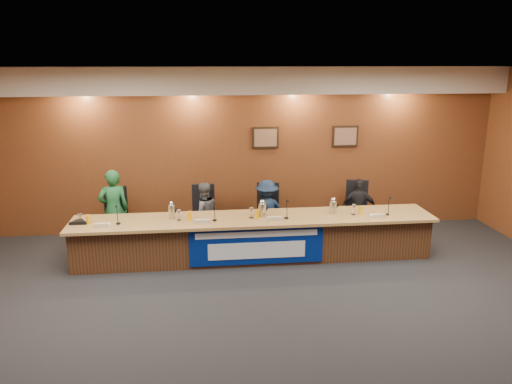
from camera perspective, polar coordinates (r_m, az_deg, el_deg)
floor at (r=6.58m, az=2.17°, el=-15.43°), size 10.00×10.00×0.00m
ceiling at (r=5.68m, az=2.50°, el=13.66°), size 10.00×8.00×0.04m
wall_back at (r=9.81m, az=-1.28°, el=4.77°), size 10.00×0.04×3.20m
soffit at (r=9.41m, az=-1.18°, el=12.62°), size 10.00×0.50×0.50m
dais_body at (r=8.59m, az=-0.23°, el=-5.35°), size 6.00×0.80×0.70m
dais_top at (r=8.42m, az=-0.19°, el=-3.07°), size 6.10×0.95×0.05m
banner at (r=8.19m, az=0.09°, el=-6.14°), size 2.20×0.02×0.65m
banner_text_upper at (r=8.11m, az=0.10°, el=-4.86°), size 2.00×0.01×0.10m
banner_text_lower at (r=8.21m, az=0.10°, el=-6.70°), size 1.60×0.01×0.28m
wall_photo_left at (r=9.78m, az=1.08°, el=6.23°), size 0.52×0.04×0.42m
wall_photo_right at (r=10.12m, az=10.15°, el=6.29°), size 0.52×0.04×0.42m
panelist_a at (r=9.26m, az=-15.95°, el=-1.95°), size 0.61×0.48×1.46m
panelist_b at (r=9.17m, az=-6.02°, el=-2.51°), size 0.69×0.61×1.18m
panelist_c at (r=9.25m, az=1.24°, el=-2.25°), size 0.88×0.72×1.19m
panelist_d at (r=9.64m, az=11.67°, el=-1.91°), size 0.74×0.45×1.17m
office_chair_a at (r=9.43m, az=-15.75°, el=-3.23°), size 0.50×0.50×0.08m
office_chair_b at (r=9.30m, az=-6.01°, el=-2.99°), size 0.50×0.50×0.08m
office_chair_c at (r=9.38m, az=1.16°, el=-2.75°), size 0.60×0.60×0.08m
office_chair_d at (r=9.76m, az=11.46°, el=-2.34°), size 0.57×0.57×0.08m
nameplate_a at (r=8.26m, az=-17.26°, el=-3.62°), size 0.24×0.08×0.10m
microphone_a at (r=8.37m, az=-15.46°, el=-3.49°), size 0.07×0.07×0.02m
juice_glass_a at (r=8.51m, az=-18.61°, el=-2.97°), size 0.06×0.06×0.15m
water_glass_a at (r=8.50m, az=-19.46°, el=-2.97°), size 0.08×0.08×0.18m
nameplate_b at (r=8.13m, az=-6.23°, el=-3.31°), size 0.24×0.08×0.10m
microphone_b at (r=8.26m, az=-4.75°, el=-3.23°), size 0.07×0.07×0.02m
juice_glass_b at (r=8.30m, az=-7.62°, el=-2.75°), size 0.06×0.06×0.15m
water_glass_b at (r=8.32m, az=-8.80°, el=-2.64°), size 0.08×0.08×0.18m
nameplate_c at (r=8.23m, az=2.25°, el=-3.01°), size 0.24×0.08×0.10m
microphone_c at (r=8.36m, az=3.49°, el=-2.97°), size 0.07×0.07×0.02m
juice_glass_c at (r=8.32m, az=0.09°, el=-2.57°), size 0.06×0.06×0.15m
water_glass_c at (r=8.35m, az=-0.53°, el=-2.40°), size 0.08×0.08×0.18m
nameplate_d at (r=8.60m, az=13.85°, el=-2.64°), size 0.24×0.08×0.10m
microphone_d at (r=8.83m, az=14.75°, el=-2.49°), size 0.07×0.07×0.02m
juice_glass_d at (r=8.73m, az=11.87°, el=-2.06°), size 0.06×0.06×0.15m
water_glass_d at (r=8.68m, az=11.11°, el=-2.00°), size 0.08×0.08×0.18m
carafe_left at (r=8.41m, az=-9.61°, el=-2.26°), size 0.11×0.11×0.25m
carafe_mid at (r=8.42m, az=0.72°, el=-2.09°), size 0.13×0.13×0.23m
carafe_right at (r=8.68m, az=8.78°, el=-1.76°), size 0.13×0.13×0.22m
speakerphone at (r=8.59m, az=-19.59°, el=-3.26°), size 0.32×0.32×0.05m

